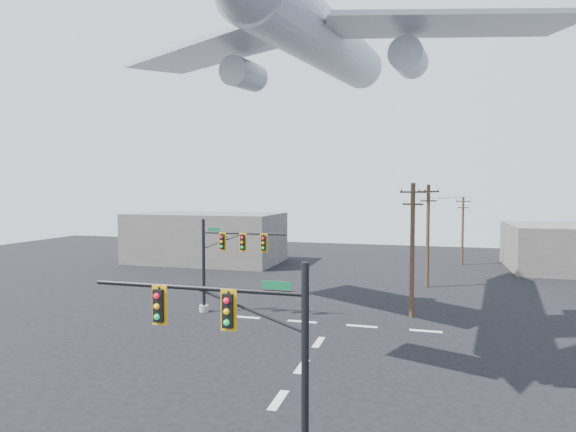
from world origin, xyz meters
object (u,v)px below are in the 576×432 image
(signal_mast_far, at_px, (223,260))
(signal_mast_near, at_px, (254,360))
(utility_pole_c, at_px, (463,229))
(utility_pole_b, at_px, (428,234))
(airliner, at_px, (323,41))
(utility_pole_a, at_px, (412,248))

(signal_mast_far, bearing_deg, signal_mast_near, -63.80)
(utility_pole_c, bearing_deg, utility_pole_b, -107.54)
(utility_pole_b, distance_m, utility_pole_c, 15.48)
(utility_pole_b, distance_m, airliner, 20.37)
(signal_mast_far, height_order, utility_pole_a, utility_pole_a)
(utility_pole_a, bearing_deg, utility_pole_c, 97.81)
(utility_pole_a, height_order, utility_pole_b, utility_pole_b)
(utility_pole_c, xyz_separation_m, airliner, (-11.07, -28.11, 14.51))
(utility_pole_a, bearing_deg, signal_mast_far, -150.23)
(signal_mast_far, bearing_deg, utility_pole_b, 44.20)
(signal_mast_far, xyz_separation_m, airliner, (7.09, 0.51, 14.91))
(signal_mast_far, distance_m, utility_pole_c, 33.89)
(signal_mast_far, distance_m, airliner, 16.52)
(utility_pole_b, bearing_deg, signal_mast_far, -146.90)
(signal_mast_near, relative_size, signal_mast_far, 1.11)
(utility_pole_b, relative_size, airliner, 0.28)
(signal_mast_near, bearing_deg, airliner, 95.32)
(utility_pole_a, bearing_deg, utility_pole_b, 103.38)
(signal_mast_near, height_order, utility_pole_a, utility_pole_a)
(signal_mast_far, bearing_deg, airliner, 4.10)
(utility_pole_b, height_order, utility_pole_c, utility_pole_b)
(signal_mast_near, bearing_deg, utility_pole_a, 78.37)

